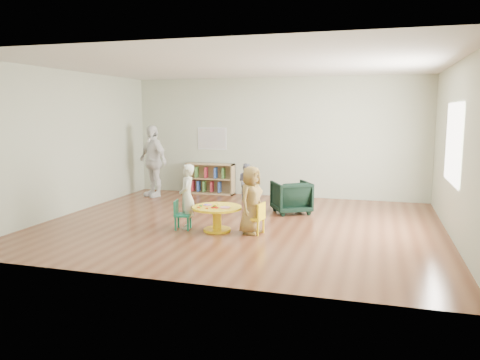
% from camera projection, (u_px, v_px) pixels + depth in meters
% --- Properties ---
extents(room, '(7.10, 7.00, 2.80)m').
position_uv_depth(room, '(241.00, 118.00, 8.15)').
color(room, '#5B301C').
rests_on(room, ground).
extents(activity_table, '(0.84, 0.84, 0.46)m').
position_uv_depth(activity_table, '(217.00, 214.00, 7.90)').
color(activity_table, yellow).
rests_on(activity_table, ground).
extents(kid_chair_left, '(0.31, 0.31, 0.50)m').
position_uv_depth(kid_chair_left, '(181.00, 214.00, 8.01)').
color(kid_chair_left, '#167D5B').
rests_on(kid_chair_left, ground).
extents(kid_chair_right, '(0.33, 0.33, 0.53)m').
position_uv_depth(kid_chair_right, '(257.00, 217.00, 7.70)').
color(kid_chair_right, yellow).
rests_on(kid_chair_right, ground).
extents(bookshelf, '(1.20, 0.30, 0.75)m').
position_uv_depth(bookshelf, '(210.00, 179.00, 11.53)').
color(bookshelf, tan).
rests_on(bookshelf, ground).
extents(alphabet_poster, '(0.74, 0.01, 0.54)m').
position_uv_depth(alphabet_poster, '(212.00, 139.00, 11.51)').
color(alphabet_poster, white).
rests_on(alphabet_poster, ground).
extents(armchair, '(0.94, 0.95, 0.64)m').
position_uv_depth(armchair, '(291.00, 197.00, 9.30)').
color(armchair, black).
rests_on(armchair, ground).
extents(child_left, '(0.38, 0.47, 1.12)m').
position_uv_depth(child_left, '(187.00, 196.00, 8.05)').
color(child_left, silver).
rests_on(child_left, ground).
extents(child_right, '(0.49, 0.62, 1.12)m').
position_uv_depth(child_right, '(251.00, 200.00, 7.70)').
color(child_right, yellow).
rests_on(child_right, ground).
extents(toddler, '(0.50, 0.46, 0.84)m').
position_uv_depth(toddler, '(246.00, 182.00, 10.69)').
color(toddler, '#18203D').
rests_on(toddler, ground).
extents(adult_caretaker, '(1.07, 0.85, 1.70)m').
position_uv_depth(adult_caretaker, '(153.00, 161.00, 11.08)').
color(adult_caretaker, white).
rests_on(adult_caretaker, ground).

